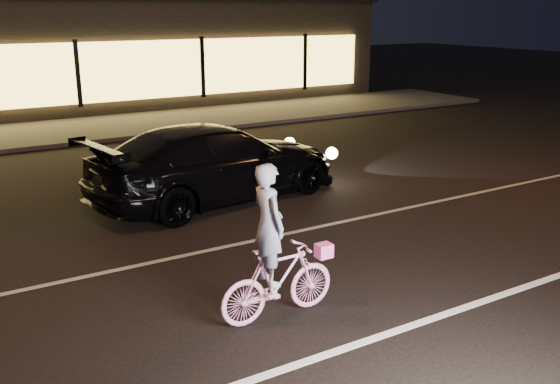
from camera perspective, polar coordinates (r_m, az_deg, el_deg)
ground at (r=9.02m, az=6.60°, el=-7.76°), size 90.00×90.00×0.00m
lane_stripe_near at (r=8.02m, az=13.30°, el=-11.35°), size 60.00×0.12×0.01m
lane_stripe_far at (r=10.54m, az=-0.07°, el=-3.97°), size 60.00×0.10×0.01m
sidewalk at (r=20.43m, az=-16.39°, el=5.59°), size 30.00×4.00×0.12m
storefront at (r=25.97m, az=-20.38°, el=12.09°), size 25.40×8.42×4.20m
cyclist at (r=7.59m, az=-0.40°, el=-6.66°), size 1.58×0.54×1.98m
sedan at (r=12.39m, az=-5.81°, el=2.72°), size 5.48×2.87×1.51m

